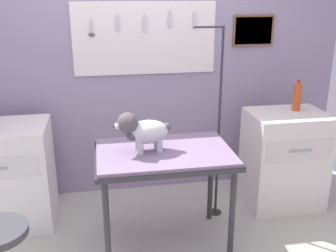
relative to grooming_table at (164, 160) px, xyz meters
name	(u,v)px	position (x,y,z in m)	size (l,w,h in m)	color
rear_wall_panel	(137,76)	(-0.09, 1.01, 0.44)	(4.00, 0.09, 2.30)	#9385A3
grooming_table	(164,160)	(0.00, 0.00, 0.00)	(1.02, 0.68, 0.80)	#2D2D33
grooming_arm	(218,133)	(0.52, 0.36, 0.05)	(0.30, 0.11, 1.66)	#2D2D33
dog	(142,131)	(-0.16, 0.01, 0.24)	(0.42, 0.23, 0.31)	silver
counter_left	(3,176)	(-1.29, 0.54, -0.28)	(0.80, 0.58, 0.89)	silver
cabinet_right	(284,159)	(1.19, 0.44, -0.28)	(0.68, 0.54, 0.89)	silver
soda_bottle	(297,96)	(1.29, 0.50, 0.30)	(0.07, 0.07, 0.28)	#BE4A1F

